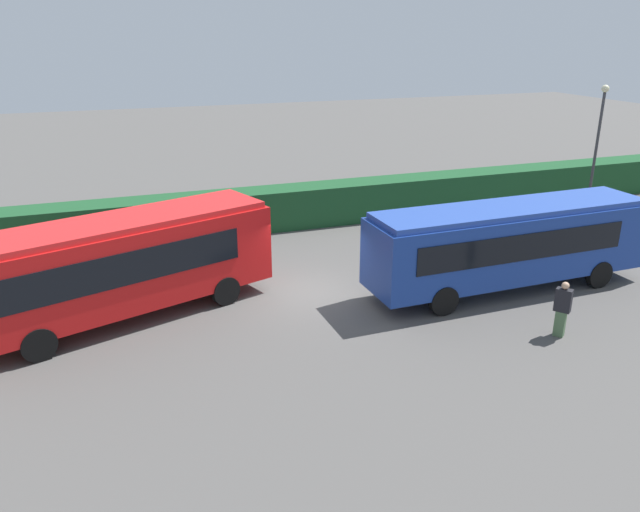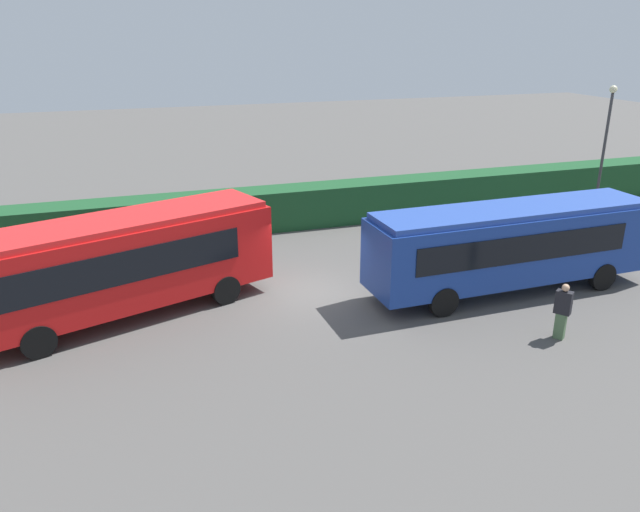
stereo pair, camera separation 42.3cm
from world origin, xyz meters
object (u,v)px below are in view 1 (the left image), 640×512
(bus_red, at_px, (121,263))
(lamppost, at_px, (598,135))
(bus_blue, at_px, (509,241))
(person_left, at_px, (144,259))
(person_center, at_px, (562,308))

(bus_red, distance_m, lamppost, 23.76)
(bus_blue, bearing_deg, bus_red, 169.52)
(person_left, distance_m, person_center, 14.28)
(bus_red, distance_m, person_center, 13.61)
(bus_red, height_order, lamppost, lamppost)
(bus_red, bearing_deg, bus_blue, -28.48)
(bus_blue, relative_size, lamppost, 1.69)
(bus_blue, relative_size, person_left, 5.94)
(bus_red, height_order, bus_blue, bus_red)
(bus_blue, height_order, person_left, bus_blue)
(lamppost, bearing_deg, person_left, -173.72)
(bus_blue, xyz_separation_m, person_center, (-0.63, -3.65, -0.86))
(bus_blue, relative_size, person_center, 6.00)
(lamppost, bearing_deg, bus_red, -167.36)
(bus_red, bearing_deg, person_center, -44.30)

